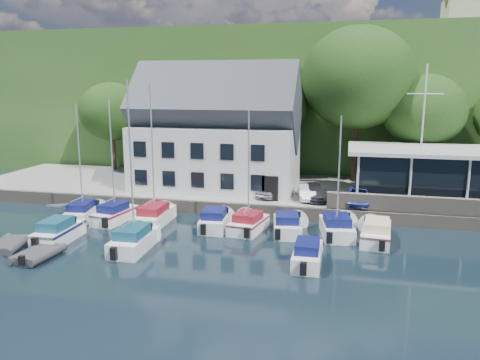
{
  "coord_description": "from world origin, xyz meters",
  "views": [
    {
      "loc": [
        4.35,
        -23.19,
        10.09
      ],
      "look_at": [
        -3.13,
        9.0,
        3.3
      ],
      "focal_mm": 35.0,
      "sensor_mm": 36.0,
      "label": 1
    }
  ],
  "objects_px": {
    "car_blue": "(359,195)",
    "boat_r1_2": "(153,163)",
    "boat_r2_1": "(131,175)",
    "dinghy_0": "(9,244)",
    "boat_r1_1": "(112,162)",
    "car_white": "(307,192)",
    "harbor_building": "(217,139)",
    "boat_r2_3": "(308,252)",
    "car_dgrey": "(314,192)",
    "boat_r1_7": "(376,230)",
    "boat_r1_0": "(80,163)",
    "boat_r1_3": "(215,218)",
    "dinghy_1": "(38,253)",
    "car_silver": "(270,189)",
    "boat_r2_0": "(59,230)",
    "boat_r1_6": "(339,170)",
    "flagpole": "(422,137)",
    "club_pavilion": "(432,174)",
    "boat_r1_4": "(249,171)",
    "boat_r1_5": "(287,223)"
  },
  "relations": [
    {
      "from": "car_white",
      "to": "dinghy_1",
      "type": "relative_size",
      "value": 1.14
    },
    {
      "from": "car_dgrey",
      "to": "boat_r1_7",
      "type": "bearing_deg",
      "value": -72.6
    },
    {
      "from": "boat_r2_1",
      "to": "harbor_building",
      "type": "bearing_deg",
      "value": 82.07
    },
    {
      "from": "harbor_building",
      "to": "car_silver",
      "type": "relative_size",
      "value": 3.94
    },
    {
      "from": "car_silver",
      "to": "car_dgrey",
      "type": "relative_size",
      "value": 0.87
    },
    {
      "from": "car_white",
      "to": "car_dgrey",
      "type": "relative_size",
      "value": 0.86
    },
    {
      "from": "harbor_building",
      "to": "boat_r2_0",
      "type": "distance_m",
      "value": 16.18
    },
    {
      "from": "boat_r1_7",
      "to": "boat_r1_0",
      "type": "bearing_deg",
      "value": -175.27
    },
    {
      "from": "boat_r1_6",
      "to": "car_silver",
      "type": "bearing_deg",
      "value": 122.93
    },
    {
      "from": "boat_r1_4",
      "to": "boat_r1_6",
      "type": "height_order",
      "value": "boat_r1_6"
    },
    {
      "from": "car_silver",
      "to": "boat_r1_5",
      "type": "height_order",
      "value": "car_silver"
    },
    {
      "from": "club_pavilion",
      "to": "boat_r2_0",
      "type": "bearing_deg",
      "value": -151.48
    },
    {
      "from": "boat_r2_1",
      "to": "dinghy_0",
      "type": "xyz_separation_m",
      "value": [
        -7.64,
        -1.77,
        -4.35
      ]
    },
    {
      "from": "club_pavilion",
      "to": "car_blue",
      "type": "bearing_deg",
      "value": -152.42
    },
    {
      "from": "car_blue",
      "to": "boat_r1_2",
      "type": "relative_size",
      "value": 0.43
    },
    {
      "from": "boat_r1_3",
      "to": "boat_r1_7",
      "type": "height_order",
      "value": "boat_r1_3"
    },
    {
      "from": "boat_r2_3",
      "to": "boat_r1_0",
      "type": "bearing_deg",
      "value": 162.59
    },
    {
      "from": "car_blue",
      "to": "boat_r2_3",
      "type": "bearing_deg",
      "value": -98.79
    },
    {
      "from": "car_silver",
      "to": "boat_r1_0",
      "type": "xyz_separation_m",
      "value": [
        -13.3,
        -6.41,
        2.72
      ]
    },
    {
      "from": "flagpole",
      "to": "boat_r2_1",
      "type": "distance_m",
      "value": 20.99
    },
    {
      "from": "flagpole",
      "to": "boat_r1_6",
      "type": "xyz_separation_m",
      "value": [
        -5.74,
        -5.27,
        -1.7
      ]
    },
    {
      "from": "car_white",
      "to": "flagpole",
      "type": "bearing_deg",
      "value": -13.72
    },
    {
      "from": "boat_r1_1",
      "to": "dinghy_0",
      "type": "bearing_deg",
      "value": -108.49
    },
    {
      "from": "car_white",
      "to": "car_blue",
      "type": "distance_m",
      "value": 4.12
    },
    {
      "from": "boat_r2_3",
      "to": "dinghy_1",
      "type": "xyz_separation_m",
      "value": [
        -15.51,
        -2.81,
        -0.35
      ]
    },
    {
      "from": "boat_r2_0",
      "to": "boat_r2_1",
      "type": "distance_m",
      "value": 6.74
    },
    {
      "from": "car_white",
      "to": "flagpole",
      "type": "relative_size",
      "value": 0.34
    },
    {
      "from": "car_dgrey",
      "to": "boat_r2_1",
      "type": "height_order",
      "value": "boat_r2_1"
    },
    {
      "from": "boat_r2_1",
      "to": "boat_r1_0",
      "type": "bearing_deg",
      "value": 139.49
    },
    {
      "from": "car_white",
      "to": "boat_r1_2",
      "type": "height_order",
      "value": "boat_r1_2"
    },
    {
      "from": "harbor_building",
      "to": "boat_r2_3",
      "type": "xyz_separation_m",
      "value": [
        9.39,
        -14.23,
        -4.63
      ]
    },
    {
      "from": "car_dgrey",
      "to": "boat_r1_7",
      "type": "height_order",
      "value": "car_dgrey"
    },
    {
      "from": "boat_r1_3",
      "to": "boat_r2_3",
      "type": "xyz_separation_m",
      "value": [
        7.01,
        -5.28,
        -0.02
      ]
    },
    {
      "from": "car_white",
      "to": "boat_r1_4",
      "type": "height_order",
      "value": "boat_r1_4"
    },
    {
      "from": "boat_r1_1",
      "to": "dinghy_1",
      "type": "height_order",
      "value": "boat_r1_1"
    },
    {
      "from": "flagpole",
      "to": "boat_r2_1",
      "type": "xyz_separation_m",
      "value": [
        -17.91,
        -10.84,
        -1.55
      ]
    },
    {
      "from": "harbor_building",
      "to": "boat_r2_3",
      "type": "bearing_deg",
      "value": -56.6
    },
    {
      "from": "boat_r1_6",
      "to": "boat_r2_1",
      "type": "bearing_deg",
      "value": -165.11
    },
    {
      "from": "harbor_building",
      "to": "boat_r1_7",
      "type": "xyz_separation_m",
      "value": [
        13.42,
        -9.14,
        -4.62
      ]
    },
    {
      "from": "boat_r1_1",
      "to": "boat_r1_2",
      "type": "relative_size",
      "value": 1.0
    },
    {
      "from": "car_blue",
      "to": "boat_r1_2",
      "type": "xyz_separation_m",
      "value": [
        -14.62,
        -5.42,
        2.88
      ]
    },
    {
      "from": "boat_r1_1",
      "to": "boat_r2_1",
      "type": "bearing_deg",
      "value": -42.89
    },
    {
      "from": "boat_r1_6",
      "to": "boat_r1_3",
      "type": "bearing_deg",
      "value": 172.21
    },
    {
      "from": "boat_r2_0",
      "to": "boat_r2_3",
      "type": "distance_m",
      "value": 16.17
    },
    {
      "from": "boat_r1_3",
      "to": "dinghy_1",
      "type": "xyz_separation_m",
      "value": [
        -8.5,
        -8.08,
        -0.36
      ]
    },
    {
      "from": "car_silver",
      "to": "car_white",
      "type": "bearing_deg",
      "value": 8.16
    },
    {
      "from": "car_silver",
      "to": "dinghy_0",
      "type": "relative_size",
      "value": 1.18
    },
    {
      "from": "car_silver",
      "to": "boat_r2_0",
      "type": "height_order",
      "value": "car_silver"
    },
    {
      "from": "boat_r1_6",
      "to": "boat_r2_3",
      "type": "bearing_deg",
      "value": -114.57
    },
    {
      "from": "boat_r1_2",
      "to": "boat_r2_3",
      "type": "distance_m",
      "value": 13.38
    }
  ]
}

